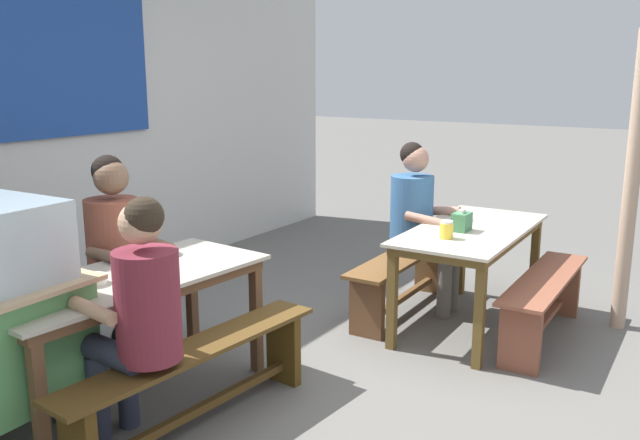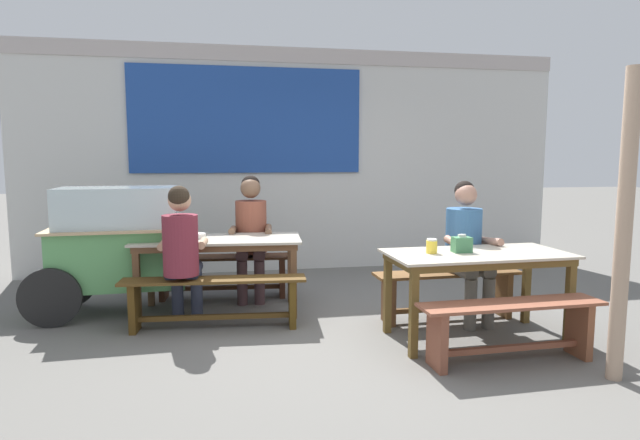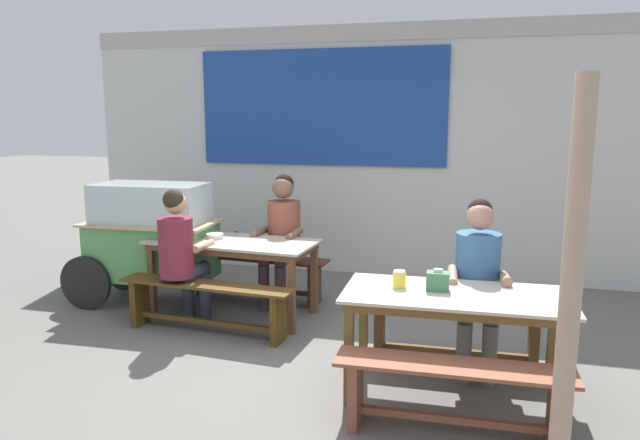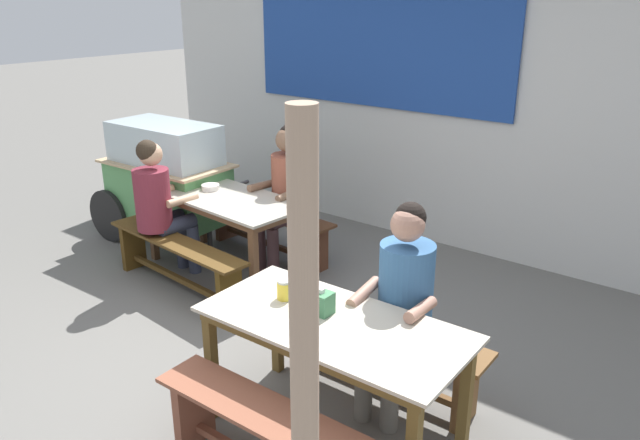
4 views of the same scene
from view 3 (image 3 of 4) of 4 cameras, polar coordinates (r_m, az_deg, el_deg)
name	(u,v)px [view 3 (image 3 of 4)]	position (r m, az deg, el deg)	size (l,w,h in m)	color
ground_plane	(313,372)	(4.68, -0.72, -14.39)	(40.00, 40.00, 0.00)	#64615D
backdrop_wall	(376,146)	(7.19, 5.38, 7.10)	(7.33, 0.23, 2.98)	silver
dining_table_far	(233,248)	(5.79, -8.38, -2.70)	(1.67, 0.83, 0.75)	#B6B0A0
dining_table_near	(456,304)	(4.18, 12.90, -7.90)	(1.54, 0.76, 0.75)	beige
bench_far_back	(257,271)	(6.34, -6.04, -4.87)	(1.55, 0.43, 0.46)	#4C2D1A
bench_far_front	(206,301)	(5.43, -10.93, -7.62)	(1.66, 0.39, 0.46)	#503716
bench_near_back	(455,327)	(4.81, 12.81, -10.04)	(1.42, 0.33, 0.46)	brown
bench_near_front	(452,390)	(3.81, 12.57, -15.62)	(1.43, 0.33, 0.46)	brown
food_cart	(150,235)	(6.33, -16.00, -1.38)	(1.68, 0.78, 1.25)	#559A58
person_right_near_table	(478,275)	(4.62, 14.91, -5.15)	(0.46, 0.55, 1.32)	#605C54
person_left_back_turned	(180,250)	(5.51, -13.28, -2.78)	(0.44, 0.54, 1.30)	#2E3446
person_center_facing	(282,230)	(6.06, -3.68, -1.01)	(0.47, 0.54, 1.35)	#4A3235
tissue_box	(438,281)	(4.17, 11.25, -5.78)	(0.15, 0.11, 0.15)	#3E7B4F
condiment_jar	(399,279)	(4.20, 7.63, -5.66)	(0.09, 0.09, 0.12)	yellow
soup_bowl	(215,236)	(5.88, -10.07, -1.53)	(0.17, 0.17, 0.05)	silver
wooden_support_post	(571,294)	(3.19, 22.95, -6.59)	(0.11, 0.11, 2.14)	tan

